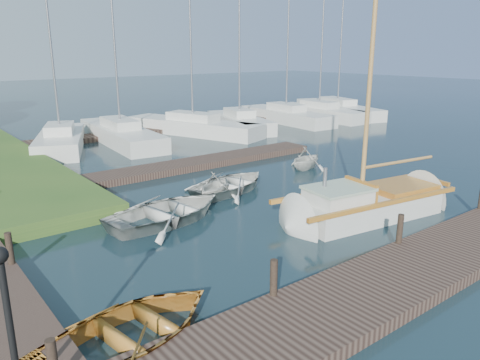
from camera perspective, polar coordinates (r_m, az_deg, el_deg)
ground at (r=15.56m, az=-0.00°, el=-4.26°), size 160.00×160.00×0.00m
near_dock at (r=11.75m, az=18.66°, el=-11.21°), size 18.00×2.20×0.30m
far_dock at (r=21.75m, az=-6.38°, el=1.84°), size 14.00×1.60×0.30m
pontoon at (r=33.85m, az=-3.31°, el=6.84°), size 30.00×1.60×0.30m
mooring_post_1 at (r=9.99m, az=4.13°, el=-11.77°), size 0.16×0.16×0.80m
mooring_post_2 at (r=13.19m, az=18.92°, el=-5.63°), size 0.16×0.16×0.80m
mooring_post_4 at (r=12.58m, az=-26.27°, el=-7.48°), size 0.16×0.16×0.80m
lamp_post at (r=7.45m, az=-26.56°, el=-13.47°), size 0.24×0.24×2.44m
sailboat at (r=15.92m, az=15.43°, el=-3.07°), size 7.35×2.94×9.83m
dinghy at (r=9.22m, az=-13.25°, el=-16.94°), size 4.14×3.25×0.78m
tender_a at (r=15.03m, az=-8.80°, el=-3.46°), size 4.43×3.40×0.85m
tender_b at (r=17.34m, az=-3.04°, el=-0.32°), size 2.63×2.52×1.07m
tender_c at (r=18.06m, az=-1.11°, el=-0.15°), size 4.26×3.49×0.77m
tender_d at (r=21.64m, az=8.10°, el=2.85°), size 2.53×2.32×1.14m
marina_boat_0 at (r=27.50m, az=-21.02°, el=4.69°), size 4.78×7.55×10.57m
marina_boat_1 at (r=28.53m, az=-14.35°, el=5.59°), size 3.09×9.64×11.39m
marina_boat_3 at (r=30.58m, az=-5.76°, el=6.64°), size 5.37×9.80×11.83m
marina_boat_4 at (r=32.31m, az=-0.08°, el=7.19°), size 4.10×7.64×9.58m
marina_boat_5 at (r=35.71m, az=5.62°, el=7.93°), size 2.79×8.87×11.30m
marina_boat_6 at (r=37.93m, az=9.61°, el=8.22°), size 2.28×8.48×9.25m
marina_boat_7 at (r=40.56m, az=11.79°, el=8.58°), size 4.97×10.41×10.52m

